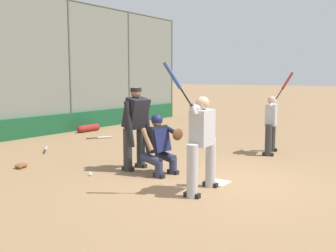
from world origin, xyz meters
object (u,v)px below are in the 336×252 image
batter_on_deck (271,122)px  baseball_loose (90,174)px  catcher_behind_plate (160,143)px  equipment_bag_dugout_side (89,128)px  spare_bat_by_padding (145,127)px  spare_bat_near_backstop (46,149)px  spare_bat_first_base_side (102,137)px  fielding_glove_on_dirt (21,166)px  batter_at_plate (202,140)px  umpire_home (136,126)px

batter_on_deck → baseball_loose: (4.43, -2.19, -0.80)m
catcher_behind_plate → equipment_bag_dugout_side: size_ratio=1.16×
catcher_behind_plate → spare_bat_by_padding: size_ratio=1.48×
spare_bat_by_padding → baseball_loose: size_ratio=11.49×
catcher_behind_plate → spare_bat_by_padding: catcher_behind_plate is taller
catcher_behind_plate → spare_bat_near_backstop: catcher_behind_plate is taller
spare_bat_by_padding → spare_bat_first_base_side: (2.86, 0.48, 0.00)m
spare_bat_first_base_side → equipment_bag_dugout_side: equipment_bag_dugout_side is taller
batter_on_deck → fielding_glove_on_dirt: 6.29m
batter_at_plate → fielding_glove_on_dirt: 4.37m
spare_bat_near_backstop → equipment_bag_dugout_side: 3.72m
batter_at_plate → spare_bat_first_base_side: bearing=-125.5°
spare_bat_by_padding → batter_at_plate: bearing=28.2°
batter_on_deck → equipment_bag_dugout_side: batter_on_deck is taller
umpire_home → spare_bat_first_base_side: size_ratio=2.46×
spare_bat_by_padding → spare_bat_near_backstop: bearing=-9.6°
fielding_glove_on_dirt → equipment_bag_dugout_side: equipment_bag_dugout_side is taller
batter_at_plate → baseball_loose: (0.33, -2.44, -0.89)m
spare_bat_by_padding → fielding_glove_on_dirt: size_ratio=2.75×
batter_on_deck → spare_bat_first_base_side: size_ratio=2.93×
baseball_loose → spare_bat_first_base_side: bearing=-138.6°
spare_bat_near_backstop → spare_bat_by_padding: bearing=-40.8°
catcher_behind_plate → umpire_home: 0.76m
batter_at_plate → baseball_loose: bearing=-87.1°
batter_at_plate → spare_bat_first_base_side: batter_at_plate is taller
batter_at_plate → equipment_bag_dugout_side: size_ratio=2.09×
spare_bat_near_backstop → baseball_loose: (1.31, 3.11, 0.00)m
batter_on_deck → spare_bat_near_backstop: size_ratio=3.08×
spare_bat_by_padding → equipment_bag_dugout_side: equipment_bag_dugout_side is taller
spare_bat_near_backstop → spare_bat_first_base_side: bearing=-43.9°
spare_bat_near_backstop → fielding_glove_on_dirt: bearing=170.3°
umpire_home → spare_bat_by_padding: umpire_home is taller
catcher_behind_plate → baseball_loose: size_ratio=17.05×
umpire_home → catcher_behind_plate: bearing=87.9°
spare_bat_near_backstop → spare_bat_by_padding: 5.30m
batter_at_plate → spare_bat_by_padding: batter_at_plate is taller
spare_bat_by_padding → equipment_bag_dugout_side: size_ratio=0.78×
catcher_behind_plate → batter_at_plate: bearing=73.3°
batter_at_plate → catcher_behind_plate: size_ratio=1.81×
fielding_glove_on_dirt → spare_bat_near_backstop: bearing=-142.0°
umpire_home → fielding_glove_on_dirt: size_ratio=5.83×
batter_at_plate → umpire_home: 2.14m
batter_at_plate → batter_on_deck: size_ratio=1.06×
batter_at_plate → equipment_bag_dugout_side: (-4.26, -7.28, -0.80)m
catcher_behind_plate → spare_bat_near_backstop: size_ratio=1.81×
baseball_loose → equipment_bag_dugout_side: (-4.60, -4.84, 0.09)m
spare_bat_near_backstop → baseball_loose: baseball_loose is taller
batter_on_deck → baseball_loose: batter_on_deck is taller
batter_on_deck → spare_bat_near_backstop: (3.12, -5.29, -0.80)m
batter_at_plate → batter_on_deck: 4.10m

